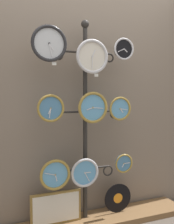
% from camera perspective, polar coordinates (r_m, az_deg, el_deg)
% --- Properties ---
extents(shop_wall, '(4.40, 0.04, 2.80)m').
position_cam_1_polar(shop_wall, '(2.76, -1.63, 5.55)').
color(shop_wall, gray).
rests_on(shop_wall, ground_plane).
extents(low_shelf, '(2.20, 0.36, 0.06)m').
position_cam_1_polar(low_shelf, '(2.87, 0.08, -22.85)').
color(low_shelf, brown).
rests_on(low_shelf, ground_plane).
extents(display_stand, '(0.74, 0.40, 2.04)m').
position_cam_1_polar(display_stand, '(2.68, -0.40, -8.99)').
color(display_stand, '#282623').
rests_on(display_stand, ground_plane).
extents(clock_top_left, '(0.33, 0.04, 0.33)m').
position_cam_1_polar(clock_top_left, '(2.42, -8.25, 14.56)').
color(clock_top_left, silver).
extents(clock_top_center, '(0.33, 0.04, 0.33)m').
position_cam_1_polar(clock_top_center, '(2.56, 1.12, 11.98)').
color(clock_top_center, silver).
extents(clock_top_right, '(0.22, 0.04, 0.22)m').
position_cam_1_polar(clock_top_right, '(2.70, 7.99, 13.42)').
color(clock_top_right, black).
extents(clock_middle_left, '(0.26, 0.04, 0.26)m').
position_cam_1_polar(clock_middle_left, '(2.42, -7.91, 0.81)').
color(clock_middle_left, '#4C84B2').
extents(clock_middle_center, '(0.31, 0.04, 0.31)m').
position_cam_1_polar(clock_middle_center, '(2.53, 1.28, 0.97)').
color(clock_middle_center, '#60A8DB').
extents(clock_middle_right, '(0.25, 0.04, 0.25)m').
position_cam_1_polar(clock_middle_right, '(2.69, 7.17, 0.73)').
color(clock_middle_right, '#60A8DB').
extents(clock_bottom_left, '(0.29, 0.04, 0.29)m').
position_cam_1_polar(clock_bottom_left, '(2.51, -6.96, -13.40)').
color(clock_bottom_left, '#60A8DB').
extents(clock_bottom_center, '(0.28, 0.04, 0.28)m').
position_cam_1_polar(clock_bottom_center, '(2.61, -0.51, -13.06)').
color(clock_bottom_center, '#60A8DB').
extents(clock_bottom_right, '(0.20, 0.04, 0.20)m').
position_cam_1_polar(clock_bottom_right, '(2.79, 8.00, -11.00)').
color(clock_bottom_right, '#4C84B2').
extents(vinyl_record, '(0.31, 0.01, 0.31)m').
position_cam_1_polar(vinyl_record, '(2.95, 6.74, -18.11)').
color(vinyl_record, black).
rests_on(vinyl_record, low_shelf).
extents(picture_frame, '(0.50, 0.02, 0.32)m').
position_cam_1_polar(picture_frame, '(2.72, -6.71, -20.06)').
color(picture_frame, olive).
rests_on(picture_frame, low_shelf).
extents(price_tag_upper, '(0.04, 0.00, 0.03)m').
position_cam_1_polar(price_tag_upper, '(2.41, -7.15, 10.42)').
color(price_tag_upper, white).
extents(price_tag_mid, '(0.04, 0.00, 0.03)m').
position_cam_1_polar(price_tag_mid, '(2.56, 2.05, 8.03)').
color(price_tag_mid, white).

